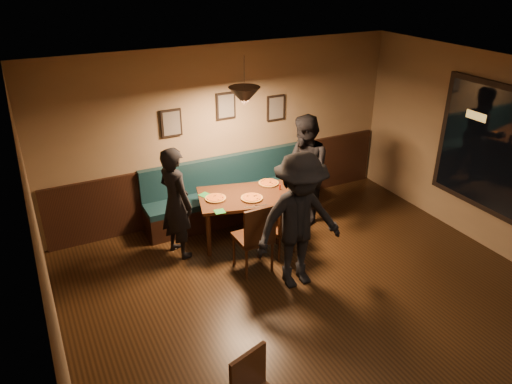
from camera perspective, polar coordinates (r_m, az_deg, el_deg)
floor at (r=6.00m, az=10.93°, el=-16.11°), size 7.00×7.00×0.00m
ceiling at (r=4.64m, az=13.85°, el=10.58°), size 7.00×7.00×0.00m
wall_back at (r=7.93m, az=-3.56°, el=6.97°), size 6.00×0.00×6.00m
wall_left at (r=4.26m, az=-22.47°, el=-13.57°), size 0.00×7.00×7.00m
wainscot at (r=8.24m, az=-3.31°, el=0.98°), size 5.88×0.06×1.00m
booth_bench at (r=8.01m, az=-2.53°, el=0.25°), size 3.00×0.60×1.00m
picture_left at (r=7.51m, az=-9.89°, el=7.97°), size 0.32×0.04×0.42m
picture_center at (r=7.76m, az=-3.56°, el=10.05°), size 0.32×0.04×0.42m
picture_right at (r=8.19m, az=2.33°, el=9.83°), size 0.32×0.04×0.42m
pendant_lamp at (r=6.75m, az=-1.37°, el=11.16°), size 0.44×0.44×0.25m
dining_table at (r=7.45m, az=-1.22°, el=-2.95°), size 1.57×1.22×0.74m
chair_near_left at (r=6.68m, az=-0.38°, el=-5.16°), size 0.47×0.47×1.04m
chair_near_right at (r=7.07m, az=2.67°, el=-3.99°), size 0.50×0.50×0.89m
diner_left at (r=6.95m, az=-9.37°, el=-1.26°), size 0.57×0.70×1.67m
diner_right at (r=7.75m, az=5.69°, el=2.44°), size 0.84×0.99×1.80m
diner_front at (r=6.21m, az=5.08°, el=-3.50°), size 1.22×0.72×1.86m
pizza_a at (r=7.18m, az=-4.76°, el=-0.73°), size 0.36×0.36×0.04m
pizza_b at (r=7.16m, az=-0.49°, el=-0.70°), size 0.41×0.41×0.04m
pizza_c at (r=7.64m, az=1.49°, el=1.07°), size 0.42×0.42×0.04m
soda_glass at (r=7.31m, az=4.29°, el=0.38°), size 0.09×0.09×0.17m
tabasco_bottle at (r=7.44m, az=2.81°, el=0.64°), size 0.03×0.03×0.11m
napkin_a at (r=7.33m, az=-6.02°, el=-0.34°), size 0.20×0.20×0.01m
napkin_b at (r=6.84m, az=-4.28°, el=-2.29°), size 0.16×0.16×0.01m
cutlery_set at (r=6.96m, az=-0.03°, el=-1.69°), size 0.19×0.08×0.00m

